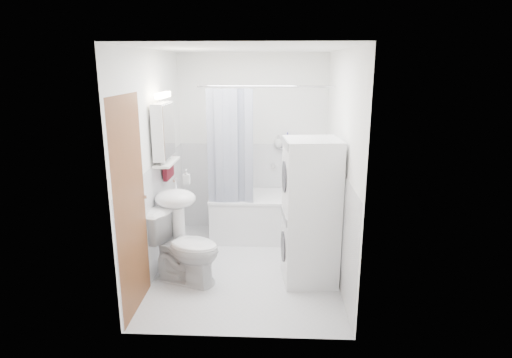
{
  "coord_description": "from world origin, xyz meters",
  "views": [
    {
      "loc": [
        0.31,
        -4.46,
        2.23
      ],
      "look_at": [
        0.1,
        0.15,
        1.01
      ],
      "focal_mm": 30.0,
      "sensor_mm": 36.0,
      "label": 1
    }
  ],
  "objects_px": {
    "washer_dryer": "(310,212)",
    "toilet": "(185,248)",
    "bathtub": "(269,214)",
    "sink": "(177,211)"
  },
  "relations": [
    {
      "from": "bathtub",
      "to": "washer_dryer",
      "type": "height_order",
      "value": "washer_dryer"
    },
    {
      "from": "bathtub",
      "to": "washer_dryer",
      "type": "distance_m",
      "value": 1.33
    },
    {
      "from": "washer_dryer",
      "to": "toilet",
      "type": "height_order",
      "value": "washer_dryer"
    },
    {
      "from": "sink",
      "to": "toilet",
      "type": "bearing_deg",
      "value": -61.43
    },
    {
      "from": "bathtub",
      "to": "sink",
      "type": "distance_m",
      "value": 1.49
    },
    {
      "from": "bathtub",
      "to": "sink",
      "type": "height_order",
      "value": "sink"
    },
    {
      "from": "bathtub",
      "to": "toilet",
      "type": "height_order",
      "value": "toilet"
    },
    {
      "from": "washer_dryer",
      "to": "bathtub",
      "type": "bearing_deg",
      "value": 104.96
    },
    {
      "from": "washer_dryer",
      "to": "toilet",
      "type": "bearing_deg",
      "value": 178.43
    },
    {
      "from": "washer_dryer",
      "to": "toilet",
      "type": "xyz_separation_m",
      "value": [
        -1.31,
        -0.1,
        -0.38
      ]
    }
  ]
}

